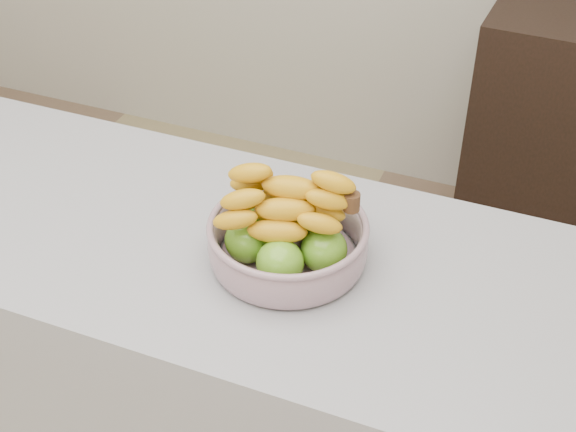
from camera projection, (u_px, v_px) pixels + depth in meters
name	position (u px, v px, depth m)	size (l,w,h in m)	color
counter	(188.00, 386.00, 1.80)	(2.00, 0.60, 0.90)	#9E9DA5
cabinet	(545.00, 137.00, 2.69)	(0.48, 0.38, 0.86)	black
fruit_bowl	(288.00, 235.00, 1.42)	(0.29, 0.29, 0.18)	#A8B5CA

